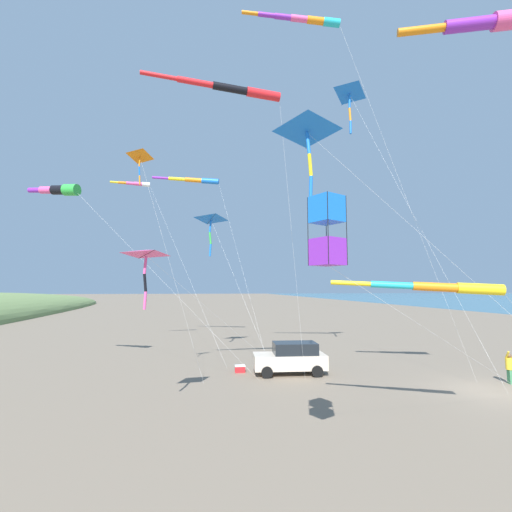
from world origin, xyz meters
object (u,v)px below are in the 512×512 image
(kite_delta_green_low_center, at_px, (307,132))
(kite_delta_long_streamer_left, at_px, (349,94))
(parked_car, at_px, (291,358))
(kite_windsock_yellow_midlevel, at_px, (136,184))
(kite_windsock_white_trailing, at_px, (233,89))
(kite_windsock_long_streamer_right, at_px, (60,190))
(kite_windsock_black_fish_shape, at_px, (195,180))
(kite_windsock_orange_high_right, at_px, (492,22))
(kite_box_striped_overhead, at_px, (327,231))
(person_child_green_jacket, at_px, (509,366))
(kite_delta_blue_topmost, at_px, (146,255))
(kite_delta_red_high_left, at_px, (140,158))
(kite_windsock_small_distant, at_px, (305,20))
(cooler_box, at_px, (240,369))
(kite_delta_rainbow_low_near, at_px, (211,219))
(kite_windsock_teal_far_right, at_px, (439,287))

(kite_delta_green_low_center, relative_size, kite_delta_long_streamer_left, 0.73)
(parked_car, distance_m, kite_windsock_yellow_midlevel, 19.97)
(kite_windsock_white_trailing, relative_size, kite_windsock_long_streamer_right, 1.08)
(kite_windsock_black_fish_shape, xyz_separation_m, kite_windsock_orange_high_right, (-12.18, 21.23, 0.49))
(kite_windsock_black_fish_shape, bearing_deg, kite_windsock_yellow_midlevel, 20.44)
(parked_car, bearing_deg, kite_box_striped_overhead, 80.10)
(person_child_green_jacket, bearing_deg, kite_delta_blue_topmost, 7.58)
(kite_windsock_long_streamer_right, distance_m, kite_windsock_orange_high_right, 23.24)
(kite_delta_red_high_left, xyz_separation_m, kite_delta_blue_topmost, (-0.94, 3.22, -5.16))
(kite_delta_blue_topmost, bearing_deg, kite_windsock_orange_high_right, 167.97)
(kite_box_striped_overhead, bearing_deg, kite_windsock_long_streamer_right, -48.77)
(kite_box_striped_overhead, distance_m, kite_windsock_long_streamer_right, 18.54)
(kite_windsock_long_streamer_right, distance_m, kite_windsock_black_fish_shape, 13.73)
(person_child_green_jacket, xyz_separation_m, kite_windsock_black_fish_shape, (17.23, -15.83, 14.37))
(kite_delta_red_high_left, relative_size, kite_delta_long_streamer_left, 0.63)
(kite_windsock_black_fish_shape, distance_m, kite_delta_blue_topmost, 20.41)
(person_child_green_jacket, xyz_separation_m, kite_delta_blue_topmost, (18.69, 2.49, 5.50))
(kite_windsock_orange_high_right, xyz_separation_m, kite_windsock_small_distant, (5.43, -7.67, 5.67))
(parked_car, height_order, kite_windsock_yellow_midlevel, kite_windsock_yellow_midlevel)
(cooler_box, relative_size, kite_windsock_black_fish_shape, 0.04)
(parked_car, height_order, cooler_box, parked_car)
(kite_delta_red_high_left, distance_m, kite_windsock_small_distant, 13.55)
(cooler_box, relative_size, kite_windsock_white_trailing, 0.04)
(cooler_box, bearing_deg, kite_windsock_long_streamer_right, -2.94)
(person_child_green_jacket, distance_m, kite_windsock_white_trailing, 20.49)
(kite_windsock_white_trailing, xyz_separation_m, kite_delta_red_high_left, (4.52, -1.52, -3.16))
(kite_delta_blue_topmost, bearing_deg, cooler_box, -122.17)
(kite_windsock_white_trailing, distance_m, kite_delta_green_low_center, 4.73)
(person_child_green_jacket, height_order, kite_windsock_long_streamer_right, kite_windsock_long_streamer_right)
(kite_windsock_white_trailing, relative_size, kite_windsock_orange_high_right, 0.93)
(person_child_green_jacket, bearing_deg, kite_windsock_white_trailing, 2.99)
(kite_delta_rainbow_low_near, bearing_deg, kite_windsock_white_trailing, 93.84)
(person_child_green_jacket, bearing_deg, kite_windsock_teal_far_right, 32.54)
(kite_windsock_teal_far_right, bearing_deg, kite_delta_long_streamer_left, -95.89)
(person_child_green_jacket, xyz_separation_m, kite_delta_red_high_left, (19.63, -0.73, 10.66))
(kite_box_striped_overhead, relative_size, kite_delta_rainbow_low_near, 1.17)
(person_child_green_jacket, relative_size, kite_delta_green_low_center, 0.13)
(parked_car, relative_size, kite_delta_green_low_center, 0.32)
(kite_windsock_long_streamer_right, relative_size, kite_delta_red_high_left, 1.17)
(parked_car, xyz_separation_m, kite_windsock_small_distant, (-0.61, 1.71, 20.55))
(kite_box_striped_overhead, bearing_deg, kite_delta_green_low_center, -102.35)
(kite_delta_red_high_left, bearing_deg, kite_windsock_yellow_midlevel, -78.77)
(kite_delta_blue_topmost, distance_m, kite_windsock_small_distant, 17.78)
(kite_windsock_black_fish_shape, distance_m, kite_windsock_teal_far_right, 24.97)
(kite_windsock_black_fish_shape, bearing_deg, kite_windsock_teal_far_right, 115.05)
(kite_windsock_black_fish_shape, xyz_separation_m, kite_windsock_yellow_midlevel, (5.02, 1.87, -1.16))
(kite_delta_green_low_center, distance_m, kite_delta_long_streamer_left, 11.52)
(kite_windsock_long_streamer_right, xyz_separation_m, kite_delta_red_high_left, (-5.45, 4.66, 0.56))
(kite_delta_red_high_left, height_order, kite_delta_blue_topmost, kite_delta_red_high_left)
(kite_windsock_long_streamer_right, bearing_deg, kite_windsock_white_trailing, 148.18)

